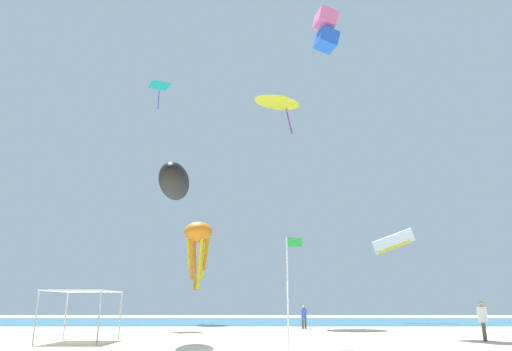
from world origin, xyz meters
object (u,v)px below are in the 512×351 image
canopy_tent (81,293)px  banner_flag (287,283)px  kite_diamond_teal (157,87)px  kite_inflatable_black (172,182)px  kite_delta_yellow (275,99)px  person_leftmost (302,315)px  person_near_tent (480,317)px  kite_octopus_orange (196,236)px  kite_box_pink (324,30)px  kite_parafoil_white (391,242)px

canopy_tent → banner_flag: bearing=-27.9°
kite_diamond_teal → kite_inflatable_black: size_ratio=0.46×
kite_delta_yellow → kite_inflatable_black: kite_delta_yellow is taller
person_leftmost → kite_inflatable_black: bearing=-165.9°
person_near_tent → kite_inflatable_black: (-14.90, -0.67, 6.52)m
person_leftmost → kite_octopus_orange: size_ratio=0.26×
canopy_tent → kite_diamond_teal: 25.14m
canopy_tent → kite_octopus_orange: kite_octopus_orange is taller
kite_diamond_teal → kite_box_pink: (14.62, -6.87, 1.57)m
canopy_tent → person_leftmost: bearing=43.7°
banner_flag → kite_diamond_teal: (-10.27, 21.46, 18.74)m
kite_diamond_teal → person_near_tent: bearing=23.5°
kite_diamond_teal → kite_delta_yellow: bearing=70.5°
kite_box_pink → kite_delta_yellow: bearing=-173.1°
banner_flag → kite_diamond_teal: kite_diamond_teal is taller
kite_octopus_orange → kite_box_pink: kite_box_pink is taller
canopy_tent → kite_diamond_teal: size_ratio=1.37×
canopy_tent → kite_delta_yellow: size_ratio=0.54×
kite_octopus_orange → kite_box_pink: bearing=-34.3°
canopy_tent → kite_octopus_orange: size_ratio=0.55×
canopy_tent → kite_box_pink: bearing=34.7°
banner_flag → kite_inflatable_black: 8.72m
person_near_tent → kite_parafoil_white: size_ratio=0.42×
kite_diamond_teal → kite_inflatable_black: kite_diamond_teal is taller
kite_box_pink → kite_inflatable_black: (-9.68, -9.97, -15.18)m
canopy_tent → kite_octopus_orange: (3.00, 18.93, 5.45)m
kite_parafoil_white → kite_diamond_teal: 26.87m
person_leftmost → banner_flag: banner_flag is taller
person_leftmost → kite_box_pink: kite_box_pink is taller
canopy_tent → kite_diamond_teal: kite_diamond_teal is taller
person_leftmost → kite_delta_yellow: 20.94m
canopy_tent → person_near_tent: canopy_tent is taller
kite_octopus_orange → kite_diamond_teal: kite_diamond_teal is taller
kite_octopus_orange → kite_delta_yellow: (7.30, -0.96, 13.03)m
canopy_tent → kite_octopus_orange: 19.92m
person_leftmost → kite_octopus_orange: (-8.61, 7.81, 6.71)m
person_leftmost → kite_diamond_teal: kite_diamond_teal is taller
kite_inflatable_black → banner_flag: bearing=43.3°
banner_flag → kite_delta_yellow: 29.34m
canopy_tent → kite_inflatable_black: 6.81m
kite_parafoil_white → kite_box_pink: bearing=59.2°
person_near_tent → kite_parafoil_white: kite_parafoil_white is taller
person_near_tent → kite_inflatable_black: kite_inflatable_black is taller
person_leftmost → banner_flag: (-2.13, -16.13, 1.53)m
person_near_tent → kite_parafoil_white: 22.95m
kite_inflatable_black → kite_parafoil_white: bearing=136.4°
kite_diamond_teal → kite_inflatable_black: (4.94, -16.84, -13.61)m
kite_parafoil_white → kite_diamond_teal: kite_diamond_teal is taller
person_leftmost → kite_parafoil_white: bearing=4.9°
kite_diamond_teal → kite_box_pink: 16.23m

